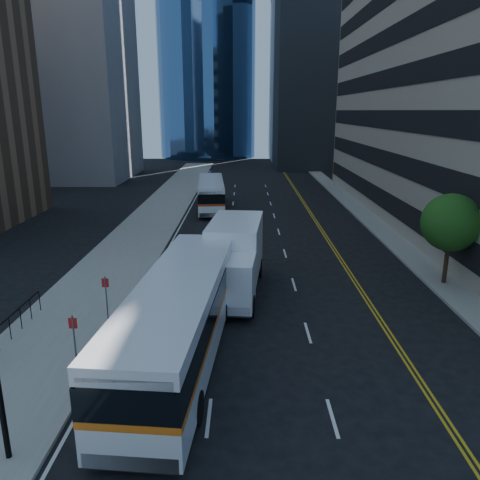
{
  "coord_description": "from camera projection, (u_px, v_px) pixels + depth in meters",
  "views": [
    {
      "loc": [
        -2.39,
        -17.02,
        9.58
      ],
      "look_at": [
        -2.57,
        7.39,
        2.8
      ],
      "focal_mm": 35.0,
      "sensor_mm": 36.0,
      "label": 1
    }
  ],
  "objects": [
    {
      "name": "street_tree",
      "position": [
        451.0,
        223.0,
        25.61
      ],
      "size": [
        3.2,
        3.2,
        5.1
      ],
      "color": "#332114",
      "rests_on": "sidewalk_east"
    },
    {
      "name": "sidewalk_east",
      "position": [
        367.0,
        218.0,
        42.95
      ],
      "size": [
        2.0,
        90.0,
        0.15
      ],
      "primitive_type": "cube",
      "color": "gray",
      "rests_on": "ground"
    },
    {
      "name": "bus_rear",
      "position": [
        211.0,
        193.0,
        46.89
      ],
      "size": [
        3.25,
        11.28,
        2.87
      ],
      "rotation": [
        0.0,
        0.0,
        0.07
      ],
      "color": "white",
      "rests_on": "ground"
    },
    {
      "name": "midrise_west",
      "position": [
        59.0,
        51.0,
        64.56
      ],
      "size": [
        18.0,
        18.0,
        35.0
      ],
      "primitive_type": "cube",
      "color": "gray",
      "rests_on": "ground"
    },
    {
      "name": "ground",
      "position": [
        302.0,
        355.0,
        18.95
      ],
      "size": [
        160.0,
        160.0,
        0.0
      ],
      "primitive_type": "plane",
      "color": "black",
      "rests_on": "ground"
    },
    {
      "name": "sidewalk_west",
      "position": [
        156.0,
        217.0,
        43.09
      ],
      "size": [
        5.0,
        90.0,
        0.15
      ],
      "primitive_type": "cube",
      "color": "gray",
      "rests_on": "ground"
    },
    {
      "name": "bus_front",
      "position": [
        181.0,
        316.0,
        18.24
      ],
      "size": [
        3.91,
        13.31,
        3.39
      ],
      "rotation": [
        0.0,
        0.0,
        -0.08
      ],
      "color": "silver",
      "rests_on": "ground"
    },
    {
      "name": "box_truck",
      "position": [
        233.0,
        257.0,
        25.05
      ],
      "size": [
        3.46,
        8.08,
        3.76
      ],
      "rotation": [
        0.0,
        0.0,
        -0.1
      ],
      "color": "white",
      "rests_on": "ground"
    }
  ]
}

